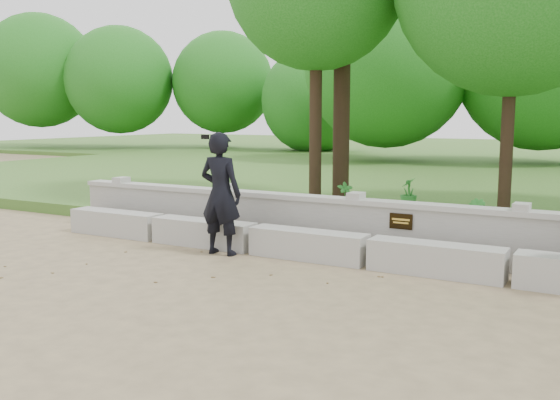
% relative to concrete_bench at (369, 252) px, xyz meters
% --- Properties ---
extents(ground, '(80.00, 80.00, 0.00)m').
position_rel_concrete_bench_xyz_m(ground, '(-0.00, -1.90, -0.22)').
color(ground, '#9A865E').
rests_on(ground, ground).
extents(lawn, '(40.00, 22.00, 0.25)m').
position_rel_concrete_bench_xyz_m(lawn, '(-0.00, 12.10, -0.10)').
color(lawn, '#375E21').
rests_on(lawn, ground).
extents(concrete_bench, '(11.90, 0.45, 0.45)m').
position_rel_concrete_bench_xyz_m(concrete_bench, '(0.00, 0.00, 0.00)').
color(concrete_bench, '#B2B0A9').
rests_on(concrete_bench, ground).
extents(parapet_wall, '(12.50, 0.35, 0.90)m').
position_rel_concrete_bench_xyz_m(parapet_wall, '(0.00, 0.70, 0.24)').
color(parapet_wall, '#A8A69E').
rests_on(parapet_wall, ground).
extents(man_main, '(0.73, 0.65, 1.96)m').
position_rel_concrete_bench_xyz_m(man_main, '(-2.37, -0.38, 0.76)').
color(man_main, black).
rests_on(man_main, ground).
extents(shrub_a, '(0.39, 0.37, 0.62)m').
position_rel_concrete_bench_xyz_m(shrub_a, '(-1.75, 3.19, 0.33)').
color(shrub_a, '#2A7929').
rests_on(shrub_a, lawn).
extents(shrub_b, '(0.46, 0.47, 0.67)m').
position_rel_concrete_bench_xyz_m(shrub_b, '(1.22, 1.40, 0.36)').
color(shrub_b, '#2A7929').
rests_on(shrub_b, lawn).
extents(shrub_d, '(0.44, 0.46, 0.64)m').
position_rel_concrete_bench_xyz_m(shrub_d, '(-0.82, 4.48, 0.34)').
color(shrub_d, '#2A7929').
rests_on(shrub_d, lawn).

